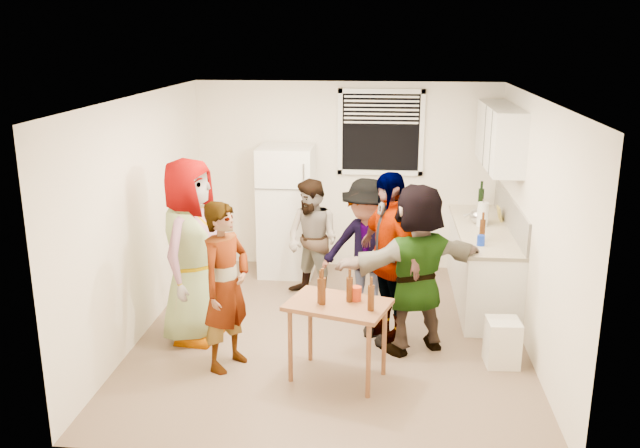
# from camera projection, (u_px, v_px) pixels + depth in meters

# --- Properties ---
(room) EXTENTS (4.00, 4.50, 2.50)m
(room) POSITION_uv_depth(u_px,v_px,m) (332.00, 334.00, 7.23)
(room) COLOR white
(room) RESTS_ON ground
(window) EXTENTS (1.12, 0.10, 1.06)m
(window) POSITION_uv_depth(u_px,v_px,m) (381.00, 132.00, 8.80)
(window) COLOR white
(window) RESTS_ON room
(refrigerator) EXTENTS (0.70, 0.70, 1.70)m
(refrigerator) POSITION_uv_depth(u_px,v_px,m) (287.00, 211.00, 8.87)
(refrigerator) COLOR white
(refrigerator) RESTS_ON ground
(counter_lower) EXTENTS (0.60, 2.20, 0.86)m
(counter_lower) POSITION_uv_depth(u_px,v_px,m) (482.00, 266.00, 8.06)
(counter_lower) COLOR white
(counter_lower) RESTS_ON ground
(countertop) EXTENTS (0.64, 2.22, 0.04)m
(countertop) POSITION_uv_depth(u_px,v_px,m) (484.00, 229.00, 7.93)
(countertop) COLOR beige
(countertop) RESTS_ON counter_lower
(backsplash) EXTENTS (0.03, 2.20, 0.36)m
(backsplash) POSITION_uv_depth(u_px,v_px,m) (510.00, 213.00, 7.85)
(backsplash) COLOR beige
(backsplash) RESTS_ON countertop
(upper_cabinets) EXTENTS (0.34, 1.60, 0.70)m
(upper_cabinets) POSITION_uv_depth(u_px,v_px,m) (500.00, 136.00, 7.82)
(upper_cabinets) COLOR white
(upper_cabinets) RESTS_ON room
(kettle) EXTENTS (0.27, 0.23, 0.21)m
(kettle) POSITION_uv_depth(u_px,v_px,m) (478.00, 224.00, 8.10)
(kettle) COLOR silver
(kettle) RESTS_ON countertop
(paper_towel) EXTENTS (0.13, 0.13, 0.28)m
(paper_towel) POSITION_uv_depth(u_px,v_px,m) (482.00, 226.00, 8.00)
(paper_towel) COLOR white
(paper_towel) RESTS_ON countertop
(wine_bottle) EXTENTS (0.07, 0.07, 0.29)m
(wine_bottle) POSITION_uv_depth(u_px,v_px,m) (480.00, 211.00, 8.69)
(wine_bottle) COLOR black
(wine_bottle) RESTS_ON countertop
(beer_bottle_counter) EXTENTS (0.06, 0.06, 0.24)m
(beer_bottle_counter) POSITION_uv_depth(u_px,v_px,m) (482.00, 241.00, 7.44)
(beer_bottle_counter) COLOR #47230C
(beer_bottle_counter) RESTS_ON countertop
(blue_cup) EXTENTS (0.09, 0.09, 0.11)m
(blue_cup) POSITION_uv_depth(u_px,v_px,m) (481.00, 245.00, 7.27)
(blue_cup) COLOR #1336D2
(blue_cup) RESTS_ON countertop
(picture_frame) EXTENTS (0.02, 0.20, 0.17)m
(picture_frame) POSITION_uv_depth(u_px,v_px,m) (499.00, 214.00, 8.22)
(picture_frame) COLOR gold
(picture_frame) RESTS_ON countertop
(trash_bin) EXTENTS (0.33, 0.33, 0.46)m
(trash_bin) POSITION_uv_depth(u_px,v_px,m) (502.00, 340.00, 6.51)
(trash_bin) COLOR white
(trash_bin) RESTS_ON ground
(serving_table) EXTENTS (1.03, 0.83, 0.75)m
(serving_table) POSITION_uv_depth(u_px,v_px,m) (337.00, 377.00, 6.32)
(serving_table) COLOR brown
(serving_table) RESTS_ON ground
(beer_bottle_table) EXTENTS (0.06, 0.06, 0.25)m
(beer_bottle_table) POSITION_uv_depth(u_px,v_px,m) (322.00, 304.00, 6.09)
(beer_bottle_table) COLOR #47230C
(beer_bottle_table) RESTS_ON serving_table
(red_cup) EXTENTS (0.10, 0.10, 0.13)m
(red_cup) POSITION_uv_depth(u_px,v_px,m) (356.00, 300.00, 6.17)
(red_cup) COLOR #A72D0F
(red_cup) RESTS_ON serving_table
(guest_grey) EXTENTS (2.06, 1.28, 0.61)m
(guest_grey) POSITION_uv_depth(u_px,v_px,m) (195.00, 337.00, 7.15)
(guest_grey) COLOR gray
(guest_grey) RESTS_ON ground
(guest_stripe) EXTENTS (1.73, 1.25, 0.39)m
(guest_stripe) POSITION_uv_depth(u_px,v_px,m) (229.00, 365.00, 6.56)
(guest_stripe) COLOR #141933
(guest_stripe) RESTS_ON ground
(guest_back_left) EXTENTS (1.39, 1.60, 0.55)m
(guest_back_left) POSITION_uv_depth(u_px,v_px,m) (313.00, 297.00, 8.24)
(guest_back_left) COLOR brown
(guest_back_left) RESTS_ON ground
(guest_back_right) EXTENTS (1.45, 1.82, 0.59)m
(guest_back_right) POSITION_uv_depth(u_px,v_px,m) (365.00, 314.00, 7.73)
(guest_back_right) COLOR #3F3F44
(guest_back_right) RESTS_ON ground
(guest_black) EXTENTS (2.07, 1.81, 0.44)m
(guest_black) POSITION_uv_depth(u_px,v_px,m) (386.00, 338.00, 7.15)
(guest_black) COLOR black
(guest_black) RESTS_ON ground
(guest_orange) EXTENTS (2.21, 2.26, 0.51)m
(guest_orange) POSITION_uv_depth(u_px,v_px,m) (413.00, 348.00, 6.91)
(guest_orange) COLOR #F2955E
(guest_orange) RESTS_ON ground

